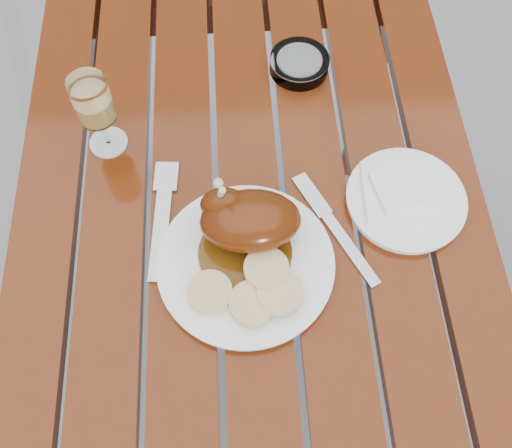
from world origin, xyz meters
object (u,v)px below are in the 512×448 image
at_px(dinner_plate, 246,264).
at_px(wine_glass, 98,115).
at_px(table, 252,288).
at_px(ashtray, 299,64).
at_px(side_plate, 406,200).

height_order(dinner_plate, wine_glass, wine_glass).
height_order(table, ashtray, ashtray).
bearing_deg(table, dinner_plate, -97.10).
height_order(wine_glass, ashtray, wine_glass).
bearing_deg(side_plate, ashtray, 116.19).
distance_m(wine_glass, side_plate, 0.54).
distance_m(dinner_plate, ashtray, 0.43).
distance_m(side_plate, ashtray, 0.34).
bearing_deg(ashtray, dinner_plate, -106.90).
bearing_deg(table, side_plate, -1.45).
distance_m(table, wine_glass, 0.54).
bearing_deg(dinner_plate, side_plate, 20.23).
bearing_deg(ashtray, side_plate, -63.81).
relative_size(side_plate, ashtray, 1.77).
relative_size(table, dinner_plate, 4.25).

